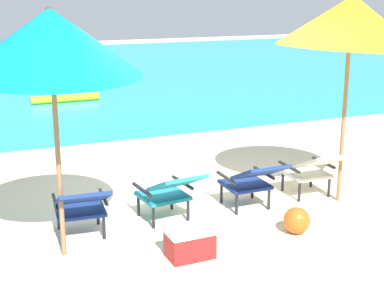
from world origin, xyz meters
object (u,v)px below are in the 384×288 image
at_px(swim_buoy, 65,98).
at_px(beach_umbrella_right, 351,22).
at_px(lounge_chair_near_left, 169,190).
at_px(beach_ball, 297,220).
at_px(lounge_chair_far_right, 314,168).
at_px(lounge_chair_far_left, 82,205).
at_px(cooler_box, 190,242).
at_px(lounge_chair_near_right, 252,179).
at_px(beach_umbrella_left, 51,42).

distance_m(swim_buoy, beach_umbrella_right, 8.42).
relative_size(lounge_chair_near_left, beach_ball, 3.12).
bearing_deg(beach_umbrella_right, lounge_chair_far_right, 143.32).
relative_size(beach_umbrella_right, beach_ball, 8.75).
xyz_separation_m(lounge_chair_far_left, beach_ball, (2.20, -0.73, -0.26)).
bearing_deg(swim_buoy, cooler_box, -92.69).
height_order(lounge_chair_near_right, beach_umbrella_right, beach_umbrella_right).
relative_size(lounge_chair_far_left, beach_umbrella_left, 0.37).
distance_m(lounge_chair_far_left, beach_umbrella_left, 1.77).
relative_size(lounge_chair_far_left, beach_ball, 3.11).
height_order(lounge_chair_near_left, lounge_chair_near_right, same).
bearing_deg(lounge_chair_near_right, beach_umbrella_right, -5.77).
bearing_deg(lounge_chair_near_right, cooler_box, -143.96).
bearing_deg(lounge_chair_near_right, beach_umbrella_left, -172.43).
height_order(lounge_chair_far_right, beach_umbrella_right, beach_umbrella_right).
bearing_deg(swim_buoy, lounge_chair_far_left, -99.45).
bearing_deg(cooler_box, beach_umbrella_right, 17.16).
relative_size(beach_umbrella_left, beach_umbrella_right, 0.96).
height_order(beach_umbrella_left, beach_ball, beach_umbrella_left).
height_order(lounge_chair_far_left, beach_umbrella_left, beach_umbrella_left).
relative_size(lounge_chair_far_right, beach_umbrella_right, 0.34).
xyz_separation_m(swim_buoy, cooler_box, (-0.41, -8.64, 0.06)).
bearing_deg(beach_ball, cooler_box, -176.55).
bearing_deg(beach_umbrella_right, cooler_box, -162.84).
height_order(lounge_chair_far_right, beach_umbrella_left, beach_umbrella_left).
bearing_deg(lounge_chair_near_left, beach_umbrella_left, -165.34).
bearing_deg(lounge_chair_near_left, swim_buoy, 87.86).
bearing_deg(beach_umbrella_left, swim_buoy, 79.11).
height_order(swim_buoy, beach_umbrella_right, beach_umbrella_right).
bearing_deg(beach_umbrella_right, beach_ball, -148.26).
distance_m(lounge_chair_far_left, cooler_box, 1.23).
distance_m(lounge_chair_near_left, lounge_chair_far_right, 1.98).
relative_size(lounge_chair_far_left, lounge_chair_near_right, 1.05).
height_order(lounge_chair_near_left, cooler_box, lounge_chair_near_left).
bearing_deg(beach_umbrella_left, cooler_box, -25.09).
distance_m(swim_buoy, lounge_chair_near_left, 7.78).
relative_size(swim_buoy, beach_umbrella_left, 0.65).
bearing_deg(lounge_chair_near_right, swim_buoy, 95.55).
distance_m(lounge_chair_far_left, beach_ball, 2.33).
distance_m(lounge_chair_near_right, lounge_chair_far_right, 0.93).
height_order(beach_umbrella_left, cooler_box, beach_umbrella_left).
distance_m(swim_buoy, lounge_chair_far_right, 7.91).
bearing_deg(beach_umbrella_right, lounge_chair_far_left, 178.56).
distance_m(swim_buoy, beach_ball, 8.61).
xyz_separation_m(lounge_chair_near_left, cooler_box, (-0.11, -0.87, -0.24)).
distance_m(beach_umbrella_right, beach_ball, 2.42).
height_order(swim_buoy, beach_umbrella_left, beach_umbrella_left).
relative_size(lounge_chair_near_right, cooler_box, 1.84).
distance_m(lounge_chair_far_right, beach_umbrella_right, 1.85).
bearing_deg(lounge_chair_far_left, beach_umbrella_right, -1.44).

